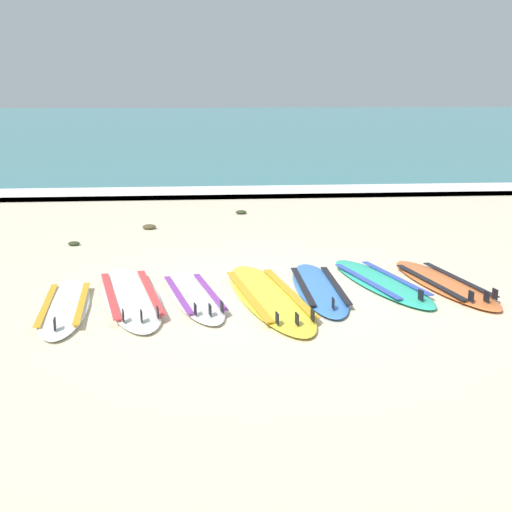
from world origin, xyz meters
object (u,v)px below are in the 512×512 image
object	(u,v)px
surfboard_2	(194,296)
surfboard_6	(444,283)
surfboard_5	(381,282)
surfboard_1	(131,296)
surfboard_0	(65,307)
surfboard_3	(269,296)
surfboard_4	(319,288)

from	to	relation	value
surfboard_2	surfboard_6	xyz separation A→B (m)	(2.87, 0.23, -0.00)
surfboard_5	surfboard_1	bearing A→B (deg)	-173.90
surfboard_0	surfboard_6	distance (m)	4.23
surfboard_3	surfboard_4	bearing A→B (deg)	23.07
surfboard_3	surfboard_6	size ratio (longest dim) A/B	1.22
surfboard_1	surfboard_6	xyz separation A→B (m)	(3.55, 0.19, 0.00)
surfboard_2	surfboard_3	bearing A→B (deg)	-6.35
surfboard_1	surfboard_3	distance (m)	1.49
surfboard_0	surfboard_1	xyz separation A→B (m)	(0.65, 0.30, 0.00)
surfboard_1	surfboard_5	size ratio (longest dim) A/B	1.13
surfboard_2	surfboard_6	world-z (taller)	same
surfboard_1	surfboard_3	world-z (taller)	same
surfboard_0	surfboard_2	size ratio (longest dim) A/B	0.99
surfboard_2	surfboard_6	bearing A→B (deg)	4.61
surfboard_0	surfboard_4	size ratio (longest dim) A/B	0.96
surfboard_1	surfboard_3	xyz separation A→B (m)	(1.49, -0.13, -0.00)
surfboard_2	surfboard_3	size ratio (longest dim) A/B	0.77
surfboard_0	surfboard_2	xyz separation A→B (m)	(1.33, 0.26, 0.00)
surfboard_0	surfboard_1	size ratio (longest dim) A/B	0.81
surfboard_1	surfboard_4	xyz separation A→B (m)	(2.08, 0.12, -0.00)
surfboard_2	surfboard_4	bearing A→B (deg)	6.68
surfboard_2	surfboard_3	xyz separation A→B (m)	(0.80, -0.09, -0.00)
surfboard_5	surfboard_4	bearing A→B (deg)	-166.73
surfboard_4	surfboard_5	bearing A→B (deg)	13.27
surfboard_2	surfboard_4	size ratio (longest dim) A/B	0.97
surfboard_0	surfboard_1	bearing A→B (deg)	24.53
surfboard_0	surfboard_4	world-z (taller)	same
surfboard_6	surfboard_3	bearing A→B (deg)	-171.17
surfboard_5	surfboard_6	size ratio (longest dim) A/B	1.01
surfboard_0	surfboard_6	size ratio (longest dim) A/B	0.93
surfboard_1	surfboard_3	size ratio (longest dim) A/B	0.93
surfboard_2	surfboard_6	distance (m)	2.88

